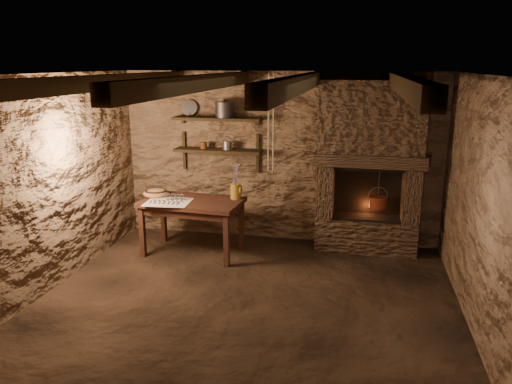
% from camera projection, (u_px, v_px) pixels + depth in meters
% --- Properties ---
extents(floor, '(4.50, 4.50, 0.00)m').
position_uv_depth(floor, '(248.00, 298.00, 5.48)').
color(floor, black).
rests_on(floor, ground).
extents(back_wall, '(4.50, 0.04, 2.40)m').
position_uv_depth(back_wall, '(279.00, 158.00, 7.07)').
color(back_wall, '#493222').
rests_on(back_wall, floor).
extents(front_wall, '(4.50, 0.04, 2.40)m').
position_uv_depth(front_wall, '(181.00, 267.00, 3.28)').
color(front_wall, '#493222').
rests_on(front_wall, floor).
extents(left_wall, '(0.04, 4.00, 2.40)m').
position_uv_depth(left_wall, '(54.00, 182.00, 5.63)').
color(left_wall, '#493222').
rests_on(left_wall, floor).
extents(right_wall, '(0.04, 4.00, 2.40)m').
position_uv_depth(right_wall, '(479.00, 205.00, 4.73)').
color(right_wall, '#493222').
rests_on(right_wall, floor).
extents(ceiling, '(4.50, 4.00, 0.04)m').
position_uv_depth(ceiling, '(247.00, 74.00, 4.88)').
color(ceiling, black).
rests_on(ceiling, back_wall).
extents(beam_far_left, '(0.14, 3.95, 0.16)m').
position_uv_depth(beam_far_left, '(107.00, 82.00, 5.20)').
color(beam_far_left, black).
rests_on(beam_far_left, ceiling).
extents(beam_mid_left, '(0.14, 3.95, 0.16)m').
position_uv_depth(beam_mid_left, '(199.00, 83.00, 5.00)').
color(beam_mid_left, black).
rests_on(beam_mid_left, ceiling).
extents(beam_mid_right, '(0.14, 3.95, 0.16)m').
position_uv_depth(beam_mid_right, '(298.00, 84.00, 4.80)').
color(beam_mid_right, black).
rests_on(beam_mid_right, ceiling).
extents(beam_far_right, '(0.14, 3.95, 0.16)m').
position_uv_depth(beam_far_right, '(406.00, 85.00, 4.60)').
color(beam_far_right, black).
rests_on(beam_far_right, ceiling).
extents(shelf_lower, '(1.25, 0.30, 0.04)m').
position_uv_depth(shelf_lower, '(218.00, 151.00, 7.07)').
color(shelf_lower, black).
rests_on(shelf_lower, back_wall).
extents(shelf_upper, '(1.25, 0.30, 0.04)m').
position_uv_depth(shelf_upper, '(217.00, 119.00, 6.95)').
color(shelf_upper, black).
rests_on(shelf_upper, back_wall).
extents(hearth, '(1.43, 0.51, 2.30)m').
position_uv_depth(hearth, '(369.00, 162.00, 6.60)').
color(hearth, '#39281C').
rests_on(hearth, floor).
extents(work_table, '(1.36, 0.84, 0.75)m').
position_uv_depth(work_table, '(193.00, 225.00, 6.68)').
color(work_table, black).
rests_on(work_table, floor).
extents(linen_cloth, '(0.60, 0.50, 0.01)m').
position_uv_depth(linen_cloth, '(168.00, 202.00, 6.48)').
color(linen_cloth, white).
rests_on(linen_cloth, work_table).
extents(pewter_cutlery_row, '(0.49, 0.22, 0.01)m').
position_uv_depth(pewter_cutlery_row, '(168.00, 202.00, 6.46)').
color(pewter_cutlery_row, gray).
rests_on(pewter_cutlery_row, linen_cloth).
extents(drinking_glasses, '(0.18, 0.06, 0.07)m').
position_uv_depth(drinking_glasses, '(173.00, 197.00, 6.57)').
color(drinking_glasses, silver).
rests_on(drinking_glasses, linen_cloth).
extents(stoneware_jug, '(0.16, 0.15, 0.48)m').
position_uv_depth(stoneware_jug, '(236.00, 184.00, 6.60)').
color(stoneware_jug, '#A3801F').
rests_on(stoneware_jug, work_table).
extents(wooden_bowl, '(0.44, 0.44, 0.12)m').
position_uv_depth(wooden_bowl, '(156.00, 193.00, 6.77)').
color(wooden_bowl, '#9C6843').
rests_on(wooden_bowl, work_table).
extents(iron_stockpot, '(0.33, 0.33, 0.19)m').
position_uv_depth(iron_stockpot, '(225.00, 110.00, 6.90)').
color(iron_stockpot, '#2C2927').
rests_on(iron_stockpot, shelf_upper).
extents(tin_pan, '(0.24, 0.13, 0.23)m').
position_uv_depth(tin_pan, '(189.00, 108.00, 7.10)').
color(tin_pan, gray).
rests_on(tin_pan, shelf_upper).
extents(small_kettle, '(0.17, 0.13, 0.18)m').
position_uv_depth(small_kettle, '(227.00, 145.00, 7.02)').
color(small_kettle, gray).
rests_on(small_kettle, shelf_lower).
extents(rusty_tin, '(0.11, 0.11, 0.09)m').
position_uv_depth(rusty_tin, '(204.00, 145.00, 7.09)').
color(rusty_tin, '#502310').
rests_on(rusty_tin, shelf_lower).
extents(red_pot, '(0.25, 0.23, 0.54)m').
position_uv_depth(red_pot, '(378.00, 202.00, 6.66)').
color(red_pot, maroon).
rests_on(red_pot, hearth).
extents(hanging_ropes, '(0.08, 0.08, 1.20)m').
position_uv_depth(hanging_ropes, '(271.00, 123.00, 6.01)').
color(hanging_ropes, '#C7B58C').
rests_on(hanging_ropes, ceiling).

